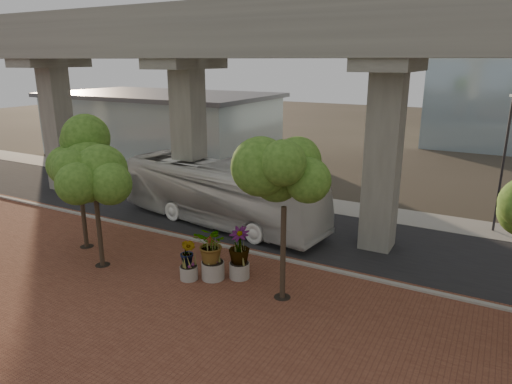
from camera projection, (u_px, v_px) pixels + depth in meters
The scene contains 17 objects.
ground at pixel (259, 239), 25.21m from camera, with size 160.00×160.00×0.00m, color #332F25.
brick_plaza at pixel (165, 303), 18.45m from camera, with size 70.00×13.00×0.06m, color brown.
asphalt_road at pixel (275, 227), 26.89m from camera, with size 90.00×8.00×0.04m, color black.
curb_strip at pixel (240, 250), 23.50m from camera, with size 70.00×0.25×0.16m, color gray.
far_sidewalk at pixel (310, 202), 31.52m from camera, with size 90.00×3.00×0.06m, color gray.
transit_viaduct at pixel (276, 102), 24.86m from camera, with size 72.00×5.60×12.40m.
station_pavilion at pixel (161, 123), 46.99m from camera, with size 23.00×13.00×6.30m.
transit_bus at pixel (220, 193), 27.08m from camera, with size 3.18×13.56×3.78m, color silver.
fire_hydrant at pixel (210, 247), 22.65m from camera, with size 0.54×0.49×1.08m.
planter_front at pixel (212, 247), 20.10m from camera, with size 2.28×2.28×2.51m.
planter_right at pixel (239, 248), 20.20m from camera, with size 2.24×2.24×2.39m.
planter_left at pixel (188, 254), 20.13m from camera, with size 1.78×1.78×1.96m.
street_tree_far_west at pixel (77, 157), 22.68m from camera, with size 3.66×3.66×6.51m.
street_tree_near_west at pixel (93, 171), 20.56m from camera, with size 3.70×3.70×6.36m.
street_tree_near_east at pixel (284, 181), 17.51m from camera, with size 3.56×3.56×6.61m.
streetlamp_west at pixel (186, 118), 33.46m from camera, with size 0.46×1.34×9.24m.
streetlamp_east at pixel (505, 153), 24.95m from camera, with size 0.39×1.14×7.89m.
Camera 1 is at (11.11, -20.69, 9.52)m, focal length 32.00 mm.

